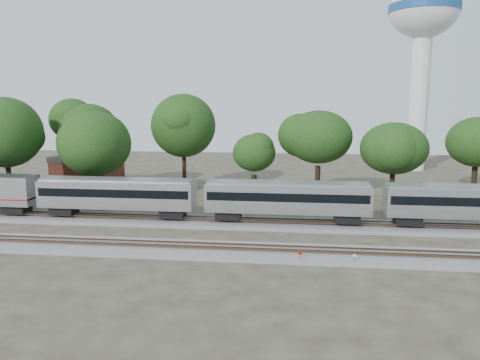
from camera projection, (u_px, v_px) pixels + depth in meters
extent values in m
plane|color=#383328|center=(236.00, 240.00, 46.56)|extent=(160.00, 160.00, 0.00)
cube|color=slate|center=(243.00, 223.00, 52.40)|extent=(160.00, 5.00, 0.40)
cube|color=brown|center=(242.00, 221.00, 51.63)|extent=(160.00, 0.08, 0.15)
cube|color=brown|center=(243.00, 218.00, 53.03)|extent=(160.00, 0.08, 0.15)
cube|color=slate|center=(230.00, 251.00, 42.61)|extent=(160.00, 5.00, 0.40)
cube|color=brown|center=(229.00, 249.00, 41.83)|extent=(160.00, 0.08, 0.15)
cube|color=brown|center=(231.00, 244.00, 43.24)|extent=(160.00, 0.08, 0.15)
cube|color=black|center=(17.00, 208.00, 55.34)|extent=(2.69, 2.28, 0.93)
cube|color=silver|center=(117.00, 194.00, 53.57)|extent=(18.00, 3.10, 3.10)
cube|color=black|center=(117.00, 191.00, 53.52)|extent=(17.38, 3.15, 0.93)
cube|color=gray|center=(116.00, 180.00, 53.30)|extent=(17.59, 2.48, 0.36)
cube|color=black|center=(64.00, 209.00, 54.66)|extent=(2.69, 2.28, 0.93)
cube|color=black|center=(173.00, 212.00, 53.16)|extent=(2.69, 2.28, 0.93)
cube|color=silver|center=(287.00, 198.00, 51.33)|extent=(18.00, 3.10, 3.10)
cube|color=black|center=(287.00, 195.00, 51.28)|extent=(17.38, 3.15, 0.93)
cube|color=gray|center=(287.00, 183.00, 51.07)|extent=(17.59, 2.48, 0.36)
cube|color=black|center=(229.00, 214.00, 52.42)|extent=(2.69, 2.28, 0.93)
cube|color=black|center=(347.00, 217.00, 50.92)|extent=(2.69, 2.28, 0.93)
cube|color=silver|center=(473.00, 202.00, 49.10)|extent=(18.00, 3.10, 3.10)
cube|color=black|center=(473.00, 199.00, 49.05)|extent=(17.38, 3.15, 0.93)
cube|color=gray|center=(474.00, 187.00, 48.83)|extent=(17.59, 2.48, 0.36)
cube|color=black|center=(407.00, 219.00, 50.19)|extent=(2.69, 2.28, 0.93)
cylinder|color=#512D19|center=(300.00, 258.00, 39.79)|extent=(0.07, 0.07, 1.01)
cylinder|color=red|center=(300.00, 253.00, 39.72)|extent=(0.35, 0.14, 0.36)
cylinder|color=#512D19|center=(354.00, 260.00, 39.36)|extent=(0.06, 0.06, 0.91)
cylinder|color=silver|center=(354.00, 256.00, 39.29)|extent=(0.32, 0.10, 0.32)
cube|color=#512D19|center=(315.00, 262.00, 39.87)|extent=(0.52, 0.33, 0.30)
cylinder|color=silver|center=(418.00, 104.00, 92.58)|extent=(3.76, 3.76, 26.32)
cone|color=silver|center=(415.00, 160.00, 94.46)|extent=(6.02, 6.02, 3.76)
ellipsoid|color=silver|center=(424.00, 8.00, 89.56)|extent=(13.16, 13.16, 11.19)
cylinder|color=navy|center=(424.00, 8.00, 89.56)|extent=(13.31, 13.31, 1.50)
cube|color=brown|center=(88.00, 173.00, 77.26)|extent=(10.60, 8.00, 3.94)
cube|color=black|center=(87.00, 158.00, 76.85)|extent=(10.82, 8.22, 0.89)
cylinder|color=black|center=(10.00, 185.00, 62.59)|extent=(0.70, 0.70, 5.20)
ellipsoid|color=#1B3311|center=(5.00, 132.00, 61.42)|extent=(9.80, 9.80, 8.33)
cylinder|color=black|center=(91.00, 175.00, 70.49)|extent=(0.70, 0.70, 5.27)
ellipsoid|color=#1B3311|center=(88.00, 128.00, 69.30)|extent=(9.95, 9.95, 8.45)
cylinder|color=black|center=(97.00, 187.00, 63.12)|extent=(0.70, 0.70, 4.38)
ellipsoid|color=#1B3311|center=(95.00, 143.00, 62.13)|extent=(8.26, 8.26, 7.02)
cylinder|color=black|center=(184.00, 174.00, 71.61)|extent=(0.70, 0.70, 5.41)
ellipsoid|color=#1B3311|center=(183.00, 126.00, 70.39)|extent=(10.21, 10.21, 8.68)
cylinder|color=black|center=(254.00, 188.00, 64.85)|extent=(0.70, 0.70, 3.61)
ellipsoid|color=#1B3311|center=(254.00, 153.00, 64.03)|extent=(6.80, 6.80, 5.78)
cylinder|color=black|center=(317.00, 182.00, 65.98)|extent=(0.70, 0.70, 4.72)
ellipsoid|color=#1B3311|center=(319.00, 137.00, 64.91)|extent=(8.91, 8.91, 7.57)
cylinder|color=black|center=(392.00, 190.00, 62.22)|extent=(0.70, 0.70, 4.09)
ellipsoid|color=#1B3311|center=(394.00, 148.00, 61.29)|extent=(7.70, 7.70, 6.55)
cylinder|color=black|center=(474.00, 180.00, 69.65)|extent=(0.70, 0.70, 4.18)
ellipsoid|color=#1B3311|center=(477.00, 142.00, 68.70)|extent=(7.89, 7.89, 6.71)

